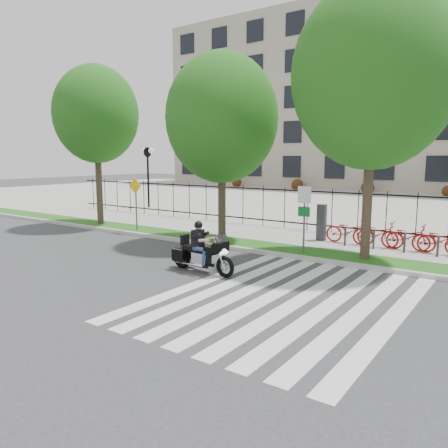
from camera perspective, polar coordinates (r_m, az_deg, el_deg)
The scene contains 15 objects.
ground at distance 14.19m, azimuth -9.65°, elevation -5.98°, with size 120.00×120.00×0.00m, color #333335.
curb at distance 17.23m, azimuth 0.00°, elevation -2.98°, with size 60.00×0.20×0.15m, color #B7B4AC.
grass_verge at distance 17.92m, azimuth 1.57°, elevation -2.52°, with size 60.00×1.50×0.15m, color #215114.
sidewalk at distance 20.01m, azimuth 5.54°, elevation -1.37°, with size 60.00×3.50×0.15m, color gray.
plaza at distance 36.19m, azimuth 19.48°, elevation 2.66°, with size 80.00×34.00×0.10m, color gray.
crosswalk_stripes at distance 11.43m, azimuth 8.04°, elevation -9.56°, with size 5.70×8.00×0.01m, color silver, non-canonical shape.
iron_fence at distance 21.38m, azimuth 7.92°, elevation 2.15°, with size 30.00×0.06×2.00m, color black, non-canonical shape.
office_building at distance 55.82m, azimuth 25.82°, elevation 14.48°, with size 60.00×21.90×20.15m.
lamp_post_left at distance 30.70m, azimuth -9.93°, elevation 7.93°, with size 1.06×0.70×4.25m.
street_tree_0 at distance 23.44m, azimuth -16.37°, elevation 13.55°, with size 4.24×4.24×7.98m.
street_tree_1 at distance 18.04m, azimuth -0.29°, elevation 13.64°, with size 4.54×4.54×7.59m.
street_tree_2 at distance 15.51m, azimuth 18.95°, elevation 17.88°, with size 5.27×5.27×9.05m.
sign_pole_regulatory at distance 15.81m, azimuth 10.44°, elevation 1.93°, with size 0.50×0.09×2.50m.
sign_pole_warning at distance 20.88m, azimuth -11.46°, elevation 3.54°, with size 0.78×0.09×2.49m.
motorcycle_rider at distance 13.62m, azimuth -2.90°, elevation -3.68°, with size 2.52×0.79×1.95m.
Camera 1 is at (9.73, -9.68, 3.58)m, focal length 35.00 mm.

